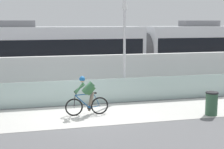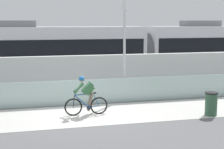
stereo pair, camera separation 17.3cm
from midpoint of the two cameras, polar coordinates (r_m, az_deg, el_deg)
The scene contains 10 objects.
ground_plane at distance 14.02m, azimuth -4.99°, elevation -6.78°, with size 200.00×200.00×0.00m, color slate.
bike_path_deck at distance 14.02m, azimuth -4.99°, elevation -6.75°, with size 32.00×3.20×0.01m, color silver.
glass_parapet at distance 15.66m, azimuth -6.12°, elevation -2.98°, with size 32.00×0.05×1.14m, color #ADC6C1.
concrete_barrier_wall at distance 17.33m, azimuth -6.99°, elevation -0.28°, with size 32.00×0.36×2.07m, color silver.
tram_rail_near at distance 19.94m, azimuth -7.85°, elevation -2.10°, with size 32.00×0.08×0.01m, color #595654.
tram_rail_far at distance 21.34m, azimuth -8.29°, elevation -1.38°, with size 32.00×0.08×0.01m, color #595654.
tram at distance 21.45m, azimuth 4.95°, elevation 3.82°, with size 22.56×2.54×3.81m.
cyclist_on_bike at distance 13.85m, azimuth -4.55°, elevation -3.63°, with size 1.77×0.58×1.61m.
lamp_post_antenna at distance 16.11m, azimuth 1.79°, elevation 7.16°, with size 0.28×0.28×5.20m.
trash_bin at distance 14.41m, azimuth 15.91°, elevation -4.67°, with size 0.51×0.51×0.96m.
Camera 1 is at (-2.22, -13.31, 3.78)m, focal length 54.90 mm.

